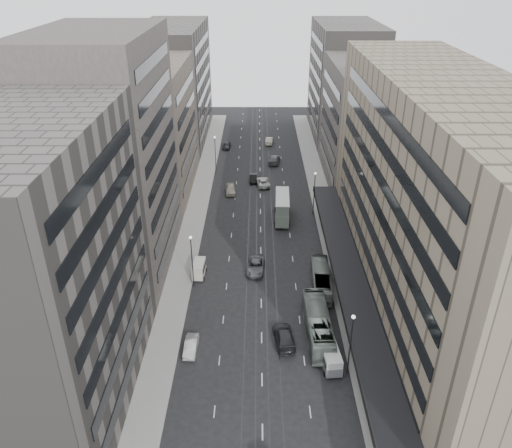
{
  "coord_description": "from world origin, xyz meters",
  "views": [
    {
      "loc": [
        -0.52,
        -47.09,
        41.82
      ],
      "look_at": [
        -0.76,
        18.22,
        6.88
      ],
      "focal_mm": 35.0,
      "sensor_mm": 36.0,
      "label": 1
    }
  ],
  "objects_px": {
    "bus_near": "(318,324)",
    "double_decker": "(282,207)",
    "panel_van": "(199,268)",
    "sedan_1": "(191,346)",
    "bus_far": "(321,280)",
    "pedestrian": "(378,434)",
    "sedan_2": "(256,266)",
    "vw_microbus": "(330,357)"
  },
  "relations": [
    {
      "from": "bus_near",
      "to": "sedan_1",
      "type": "distance_m",
      "value": 15.77
    },
    {
      "from": "bus_near",
      "to": "sedan_1",
      "type": "bearing_deg",
      "value": 8.88
    },
    {
      "from": "panel_van",
      "to": "sedan_1",
      "type": "xyz_separation_m",
      "value": [
        0.7,
        -15.99,
        -0.59
      ]
    },
    {
      "from": "bus_near",
      "to": "double_decker",
      "type": "relative_size",
      "value": 1.39
    },
    {
      "from": "double_decker",
      "to": "sedan_1",
      "type": "bearing_deg",
      "value": -107.72
    },
    {
      "from": "pedestrian",
      "to": "vw_microbus",
      "type": "bearing_deg",
      "value": -102.58
    },
    {
      "from": "bus_far",
      "to": "sedan_1",
      "type": "bearing_deg",
      "value": 40.03
    },
    {
      "from": "sedan_1",
      "to": "vw_microbus",
      "type": "bearing_deg",
      "value": -7.27
    },
    {
      "from": "bus_near",
      "to": "double_decker",
      "type": "xyz_separation_m",
      "value": [
        -3.12,
        31.32,
        0.84
      ]
    },
    {
      "from": "panel_van",
      "to": "sedan_2",
      "type": "relative_size",
      "value": 0.69
    },
    {
      "from": "vw_microbus",
      "to": "sedan_2",
      "type": "height_order",
      "value": "vw_microbus"
    },
    {
      "from": "panel_van",
      "to": "bus_near",
      "type": "bearing_deg",
      "value": -36.31
    },
    {
      "from": "vw_microbus",
      "to": "sedan_2",
      "type": "relative_size",
      "value": 0.86
    },
    {
      "from": "panel_van",
      "to": "vw_microbus",
      "type": "bearing_deg",
      "value": -44.54
    },
    {
      "from": "sedan_1",
      "to": "pedestrian",
      "type": "distance_m",
      "value": 23.44
    },
    {
      "from": "bus_far",
      "to": "pedestrian",
      "type": "relative_size",
      "value": 5.48
    },
    {
      "from": "panel_van",
      "to": "pedestrian",
      "type": "distance_m",
      "value": 35.25
    },
    {
      "from": "sedan_1",
      "to": "sedan_2",
      "type": "distance_m",
      "value": 19.01
    },
    {
      "from": "bus_near",
      "to": "double_decker",
      "type": "distance_m",
      "value": 31.48
    },
    {
      "from": "vw_microbus",
      "to": "panel_van",
      "type": "distance_m",
      "value": 25.18
    },
    {
      "from": "pedestrian",
      "to": "sedan_1",
      "type": "bearing_deg",
      "value": -63.39
    },
    {
      "from": "vw_microbus",
      "to": "sedan_2",
      "type": "xyz_separation_m",
      "value": [
        -8.66,
        19.91,
        -0.6
      ]
    },
    {
      "from": "vw_microbus",
      "to": "sedan_1",
      "type": "height_order",
      "value": "vw_microbus"
    },
    {
      "from": "double_decker",
      "to": "pedestrian",
      "type": "xyz_separation_m",
      "value": [
        7.28,
        -46.94,
        -1.43
      ]
    },
    {
      "from": "double_decker",
      "to": "panel_van",
      "type": "distance_m",
      "value": 22.4
    },
    {
      "from": "bus_far",
      "to": "vw_microbus",
      "type": "height_order",
      "value": "bus_far"
    },
    {
      "from": "bus_near",
      "to": "sedan_2",
      "type": "height_order",
      "value": "bus_near"
    },
    {
      "from": "sedan_2",
      "to": "pedestrian",
      "type": "height_order",
      "value": "pedestrian"
    },
    {
      "from": "double_decker",
      "to": "pedestrian",
      "type": "bearing_deg",
      "value": -79.0
    },
    {
      "from": "bus_near",
      "to": "panel_van",
      "type": "distance_m",
      "value": 20.86
    },
    {
      "from": "bus_far",
      "to": "pedestrian",
      "type": "distance_m",
      "value": 25.89
    },
    {
      "from": "bus_near",
      "to": "vw_microbus",
      "type": "distance_m",
      "value": 5.44
    },
    {
      "from": "bus_far",
      "to": "double_decker",
      "type": "bearing_deg",
      "value": -74.94
    },
    {
      "from": "bus_far",
      "to": "vw_microbus",
      "type": "bearing_deg",
      "value": 90.36
    },
    {
      "from": "panel_van",
      "to": "sedan_1",
      "type": "height_order",
      "value": "panel_van"
    },
    {
      "from": "bus_far",
      "to": "sedan_2",
      "type": "bearing_deg",
      "value": -22.72
    },
    {
      "from": "double_decker",
      "to": "bus_far",
      "type": "bearing_deg",
      "value": -75.47
    },
    {
      "from": "sedan_2",
      "to": "bus_far",
      "type": "bearing_deg",
      "value": -20.88
    },
    {
      "from": "sedan_2",
      "to": "panel_van",
      "type": "bearing_deg",
      "value": -166.05
    },
    {
      "from": "bus_far",
      "to": "double_decker",
      "type": "relative_size",
      "value": 1.2
    },
    {
      "from": "double_decker",
      "to": "vw_microbus",
      "type": "distance_m",
      "value": 36.91
    },
    {
      "from": "double_decker",
      "to": "sedan_1",
      "type": "height_order",
      "value": "double_decker"
    }
  ]
}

